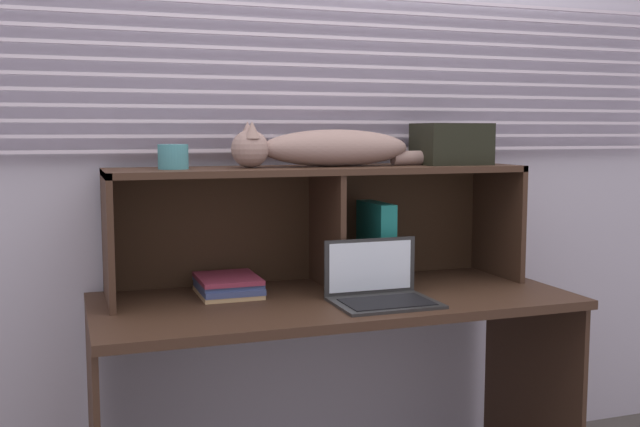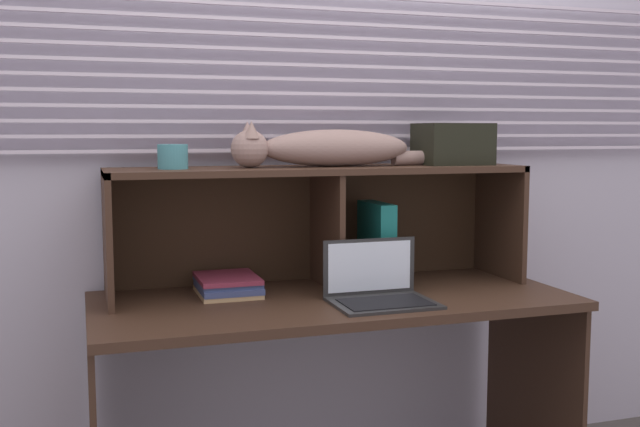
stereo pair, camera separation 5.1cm
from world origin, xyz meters
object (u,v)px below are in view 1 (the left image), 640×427
Objects in this scene: laptop at (380,290)px; binder_upright at (376,243)px; cat at (328,148)px; small_basket at (173,157)px; storage_box at (451,144)px; book_stack at (228,285)px.

laptop is 0.31m from binder_upright.
cat reaches higher than small_basket.
cat is at bearing 180.00° from storage_box.
binder_upright is at bearing 180.00° from storage_box.
small_basket is 0.39× the size of storage_box.
storage_box reaches higher than binder_upright.
cat reaches higher than storage_box.
storage_box is at bearing 34.13° from laptop.
storage_box reaches higher than laptop.
storage_box is (0.48, 0.00, 0.01)m from cat.
binder_upright is 3.01× the size of small_basket.
small_basket is at bearing 178.53° from book_stack.
binder_upright is 0.56m from book_stack.
cat reaches higher than laptop.
book_stack is (-0.36, -0.00, -0.46)m from cat.
small_basket is 1.02m from storage_box.
binder_upright is at bearing 0.47° from book_stack.
small_basket is (-0.54, 0.00, -0.02)m from cat.
laptop is at bearing -31.08° from book_stack.
laptop is 1.29× the size of book_stack.
storage_box is (0.40, 0.27, 0.47)m from laptop.
book_stack is at bearing -179.70° from storage_box.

